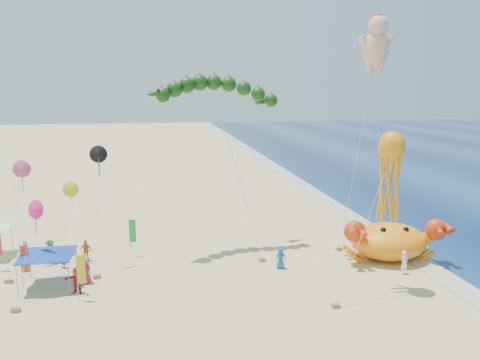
% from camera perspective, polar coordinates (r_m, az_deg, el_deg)
% --- Properties ---
extents(ground, '(320.00, 320.00, 0.00)m').
position_cam_1_polar(ground, '(36.32, 3.72, -10.62)').
color(ground, '#D1B784').
rests_on(ground, ground).
extents(foam_strip, '(320.00, 320.00, 0.00)m').
position_cam_1_polar(foam_strip, '(40.71, 20.58, -8.89)').
color(foam_strip, silver).
rests_on(foam_strip, ground).
extents(crab_inflatable, '(8.13, 5.57, 3.56)m').
position_cam_1_polar(crab_inflatable, '(39.33, 17.78, -7.00)').
color(crab_inflatable, orange).
rests_on(crab_inflatable, ground).
extents(dragon_kite, '(11.30, 6.85, 14.17)m').
position_cam_1_polar(dragon_kite, '(38.52, -3.08, 10.33)').
color(dragon_kite, '#12350E').
rests_on(dragon_kite, ground).
extents(cherub_kite, '(5.54, 4.85, 19.75)m').
position_cam_1_polar(cherub_kite, '(43.79, 16.30, 15.83)').
color(cherub_kite, '#FFBD9B').
rests_on(cherub_kite, ground).
extents(octopus_kite, '(5.46, 3.30, 10.73)m').
position_cam_1_polar(octopus_kite, '(32.06, 17.84, 1.22)').
color(octopus_kite, orange).
rests_on(octopus_kite, ground).
extents(canopy_blue, '(3.79, 3.79, 2.71)m').
position_cam_1_polar(canopy_blue, '(34.87, -22.45, -8.12)').
color(canopy_blue, gray).
rests_on(canopy_blue, ground).
extents(feather_flags, '(10.27, 7.95, 3.20)m').
position_cam_1_polar(feather_flags, '(36.20, -21.05, -8.04)').
color(feather_flags, gray).
rests_on(feather_flags, ground).
extents(beachgoers, '(29.02, 8.36, 1.88)m').
position_cam_1_polar(beachgoers, '(36.52, -15.99, -9.44)').
color(beachgoers, '#28782C').
rests_on(beachgoers, ground).
extents(small_kites, '(7.22, 11.06, 9.30)m').
position_cam_1_polar(small_kites, '(37.41, -21.33, -1.11)').
color(small_kites, black).
rests_on(small_kites, ground).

